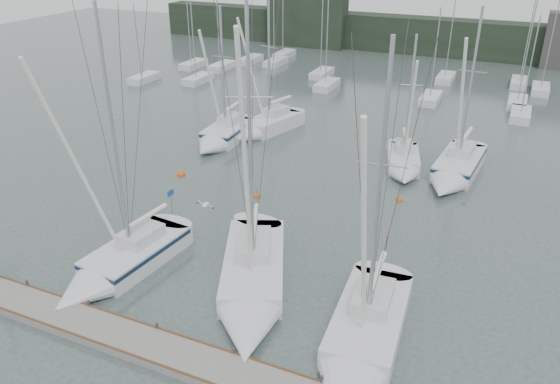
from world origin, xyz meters
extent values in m
plane|color=#404E4B|center=(0.00, 0.00, 0.00)|extent=(160.00, 160.00, 0.00)
cube|color=slate|center=(0.00, -5.00, 0.20)|extent=(24.00, 2.00, 0.40)
cube|color=black|center=(0.00, 62.00, 2.50)|extent=(90.00, 4.00, 5.00)
cube|color=black|center=(-20.00, 60.00, 4.00)|extent=(12.00, 3.00, 8.00)
cube|color=silver|center=(-11.38, 43.37, 0.35)|extent=(1.80, 4.50, 0.90)
cylinder|color=#A4A8AC|center=(-11.38, 42.87, 6.48)|extent=(0.12, 0.12, 11.35)
cube|color=silver|center=(2.91, 47.36, 0.35)|extent=(1.80, 4.50, 0.90)
cylinder|color=#A4A8AC|center=(2.91, 46.86, 6.74)|extent=(0.12, 0.12, 11.87)
cube|color=silver|center=(-19.14, 46.64, 0.35)|extent=(1.80, 4.50, 0.90)
cylinder|color=#A4A8AC|center=(-19.14, 46.14, 6.10)|extent=(0.12, 0.12, 10.60)
cube|color=silver|center=(-22.84, 46.52, 0.35)|extent=(1.80, 4.50, 0.90)
cylinder|color=#A4A8AC|center=(-22.84, 46.02, 4.86)|extent=(0.12, 0.12, 8.13)
cube|color=silver|center=(2.82, 37.97, 0.35)|extent=(1.80, 4.50, 0.90)
cylinder|color=#A4A8AC|center=(2.82, 37.47, 5.23)|extent=(0.12, 0.12, 8.87)
cube|color=silver|center=(11.07, 48.60, 0.35)|extent=(1.80, 4.50, 0.90)
cylinder|color=#A4A8AC|center=(11.07, 48.10, 5.47)|extent=(0.12, 0.12, 9.35)
cube|color=silver|center=(11.76, 36.04, 0.35)|extent=(1.80, 4.50, 0.90)
cylinder|color=#A4A8AC|center=(11.76, 35.54, 5.25)|extent=(0.12, 0.12, 8.90)
cube|color=silver|center=(-9.01, 38.56, 0.35)|extent=(1.80, 4.50, 0.90)
cylinder|color=#A4A8AC|center=(-9.01, 38.06, 7.13)|extent=(0.12, 0.12, 12.66)
cube|color=silver|center=(-30.00, 32.56, 0.35)|extent=(1.80, 4.50, 0.90)
cylinder|color=#A4A8AC|center=(-30.00, 32.06, 4.89)|extent=(0.12, 0.12, 8.19)
cube|color=silver|center=(-24.49, 41.60, 0.35)|extent=(1.80, 4.50, 0.90)
cylinder|color=#A4A8AC|center=(-24.49, 41.10, 6.26)|extent=(0.12, 0.12, 10.92)
cube|color=silver|center=(13.37, 46.57, 0.35)|extent=(1.80, 4.50, 0.90)
cylinder|color=#A4A8AC|center=(13.37, 46.07, 7.41)|extent=(0.12, 0.12, 13.21)
cube|color=silver|center=(11.26, 40.13, 0.35)|extent=(1.80, 4.50, 0.90)
cylinder|color=#A4A8AC|center=(11.26, 39.63, 7.05)|extent=(0.12, 0.12, 12.50)
cube|color=silver|center=(-19.97, 51.38, 0.35)|extent=(1.80, 4.50, 0.90)
cylinder|color=#A4A8AC|center=(-19.97, 50.88, 4.84)|extent=(0.12, 0.12, 8.09)
cube|color=silver|center=(-28.41, 40.96, 0.35)|extent=(1.80, 4.50, 0.90)
cylinder|color=#A4A8AC|center=(-28.41, 40.46, 6.64)|extent=(0.12, 0.12, 11.69)
cube|color=silver|center=(-23.86, 34.78, 0.35)|extent=(1.80, 4.50, 0.90)
cylinder|color=#A4A8AC|center=(-23.86, 34.28, 6.21)|extent=(0.12, 0.12, 10.82)
cube|color=silver|center=(-6.60, 0.47, 0.44)|extent=(3.45, 6.28, 1.47)
cone|color=silver|center=(-7.04, -3.80, 0.44)|extent=(3.10, 2.86, 2.85)
cube|color=silver|center=(-6.55, 0.96, 1.52)|extent=(1.81, 2.56, 0.69)
cylinder|color=#A4A8AC|center=(-6.64, 0.05, 7.58)|extent=(0.18, 0.18, 12.81)
cylinder|color=white|center=(-6.47, 1.67, 2.40)|extent=(0.58, 2.95, 0.27)
cube|color=#10223B|center=(-6.60, 0.47, 0.93)|extent=(3.48, 6.30, 0.25)
cube|color=#1B4896|center=(-6.27, 3.66, 2.94)|extent=(0.07, 0.53, 0.35)
cube|color=silver|center=(-0.14, 2.15, 0.44)|extent=(5.91, 8.31, 1.46)
cone|color=silver|center=(2.04, -2.90, 0.44)|extent=(4.17, 4.26, 3.12)
cube|color=silver|center=(-0.33, 2.60, 1.51)|extent=(2.79, 3.51, 0.68)
cylinder|color=#A4A8AC|center=(0.08, 1.65, 8.52)|extent=(0.18, 0.18, 14.70)
cylinder|color=white|center=(-0.75, 3.57, 2.39)|extent=(1.74, 3.56, 0.27)
cube|color=#1B4896|center=(-1.74, 5.87, 2.92)|extent=(0.23, 0.49, 0.35)
cube|color=silver|center=(6.78, 0.20, 0.45)|extent=(3.47, 6.88, 1.50)
cube|color=silver|center=(6.74, 0.70, 1.55)|extent=(1.84, 2.78, 0.70)
cylinder|color=#A4A8AC|center=(6.81, -0.27, 7.38)|extent=(0.18, 0.18, 12.35)
cylinder|color=white|center=(6.68, 1.54, 2.45)|extent=(0.51, 3.28, 0.28)
cube|color=maroon|center=(6.53, 3.74, 3.00)|extent=(0.06, 0.54, 0.36)
cube|color=silver|center=(-11.39, 19.55, 0.49)|extent=(2.96, 5.45, 1.63)
cone|color=silver|center=(-11.22, 15.75, 0.49)|extent=(2.82, 2.40, 2.72)
cube|color=silver|center=(-11.42, 20.09, 1.68)|extent=(1.59, 2.20, 0.76)
cylinder|color=#A4A8AC|center=(-11.37, 19.17, 6.28)|extent=(0.20, 0.20, 9.96)
cylinder|color=white|center=(-11.44, 20.61, 2.66)|extent=(0.42, 2.61, 0.30)
cube|color=#10223B|center=(-11.39, 19.55, 1.03)|extent=(2.98, 5.47, 0.27)
cube|color=silver|center=(-8.86, 23.41, 0.47)|extent=(4.12, 6.17, 1.57)
cone|color=silver|center=(-10.01, 19.53, 0.47)|extent=(3.20, 3.07, 2.61)
cube|color=silver|center=(-8.71, 23.91, 1.62)|extent=(2.02, 2.58, 0.73)
cylinder|color=#A4A8AC|center=(-8.97, 23.02, 6.51)|extent=(0.19, 0.19, 10.51)
cylinder|color=white|center=(-8.54, 24.49, 2.56)|extent=(1.07, 2.73, 0.29)
cube|color=silver|center=(3.93, 19.90, 0.44)|extent=(3.38, 4.95, 1.45)
cone|color=silver|center=(4.73, 16.78, 0.44)|extent=(2.74, 2.46, 2.33)
cube|color=silver|center=(3.80, 20.37, 1.50)|extent=(1.69, 2.07, 0.68)
cylinder|color=#A4A8AC|center=(4.01, 19.59, 5.65)|extent=(0.17, 0.17, 8.97)
cylinder|color=white|center=(3.70, 20.78, 2.37)|extent=(0.81, 2.20, 0.27)
cube|color=silver|center=(8.05, 20.61, 0.48)|extent=(3.31, 6.56, 1.59)
cone|color=silver|center=(7.65, 16.10, 0.48)|extent=(2.99, 2.95, 2.76)
cube|color=silver|center=(8.10, 21.14, 1.65)|extent=(1.74, 2.66, 0.74)
cylinder|color=#A4A8AC|center=(8.01, 20.16, 6.71)|extent=(0.19, 0.19, 10.88)
cylinder|color=white|center=(8.16, 21.87, 2.60)|extent=(0.57, 3.11, 0.30)
cube|color=#10223B|center=(8.05, 20.61, 1.01)|extent=(3.33, 6.59, 0.27)
sphere|color=#CF4D12|center=(-4.09, 10.53, 0.00)|extent=(0.54, 0.54, 0.54)
sphere|color=#CF4D12|center=(5.07, 13.98, 0.00)|extent=(0.52, 0.52, 0.52)
sphere|color=#CF4D12|center=(-10.91, 11.42, 0.00)|extent=(0.67, 0.67, 0.67)
ellipsoid|color=white|center=(-0.75, -1.27, 5.72)|extent=(0.29, 0.45, 0.19)
cube|color=gray|center=(-1.00, -1.22, 5.73)|extent=(0.43, 0.21, 0.10)
cube|color=gray|center=(-0.49, -1.33, 5.73)|extent=(0.43, 0.21, 0.10)
camera|label=1|loc=(11.14, -19.66, 17.05)|focal=35.00mm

